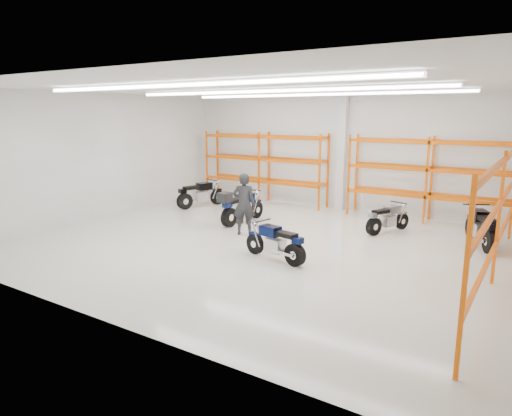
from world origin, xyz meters
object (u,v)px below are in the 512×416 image
Objects in this scene: motorcycle_main at (277,244)px; structural_column at (342,153)px; motorcycle_back_a at (199,195)px; standing_man at (244,204)px; motorcycle_back_b at (240,207)px; motorcycle_back_d at (481,228)px; motorcycle_back_c at (386,219)px.

motorcycle_main is 0.44× the size of structural_column.
motorcycle_back_a is 1.10× the size of standing_man.
motorcycle_main is 7.50m from motorcycle_back_a.
motorcycle_back_a is 3.33m from motorcycle_back_b.
motorcycle_back_a is at bearing -179.62° from motorcycle_back_d.
motorcycle_back_a is 5.97m from structural_column.
structural_column is at bearing 28.85° from motorcycle_back_a.
motorcycle_back_d reaches higher than motorcycle_back_a.
motorcycle_back_b is 4.92m from motorcycle_back_c.
motorcycle_back_b is at bearing -161.70° from motorcycle_back_c.
motorcycle_back_c is at bearing 18.30° from motorcycle_back_b.
structural_column is at bearing 135.40° from motorcycle_back_c.
motorcycle_back_b is at bearing -115.46° from structural_column.
structural_column reaches higher than motorcycle_back_c.
standing_man is at bearing -32.90° from motorcycle_back_a.
motorcycle_back_a reaches higher than motorcycle_back_c.
standing_man is (0.97, -1.15, 0.41)m from motorcycle_back_b.
motorcycle_back_c is (4.67, 1.54, -0.14)m from motorcycle_back_b.
structural_column is at bearing -123.73° from standing_man.
motorcycle_main is at bearing -41.96° from motorcycle_back_b.
motorcycle_back_a is at bearing 145.33° from motorcycle_main.
motorcycle_back_a is (-6.17, 4.27, 0.05)m from motorcycle_main.
motorcycle_back_d reaches higher than motorcycle_main.
standing_man is (3.99, -2.58, 0.47)m from motorcycle_back_a.
standing_man is (-2.18, 1.69, 0.52)m from motorcycle_main.
structural_column is (5.00, 2.76, 1.74)m from motorcycle_back_a.
motorcycle_back_b reaches higher than motorcycle_back_a.
motorcycle_back_a is 0.48× the size of structural_column.
standing_man is at bearing -157.71° from motorcycle_back_d.
standing_man is at bearing -143.90° from motorcycle_back_c.
motorcycle_main is 6.09m from motorcycle_back_d.
motorcycle_back_d is (7.43, 1.50, -0.05)m from motorcycle_back_b.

